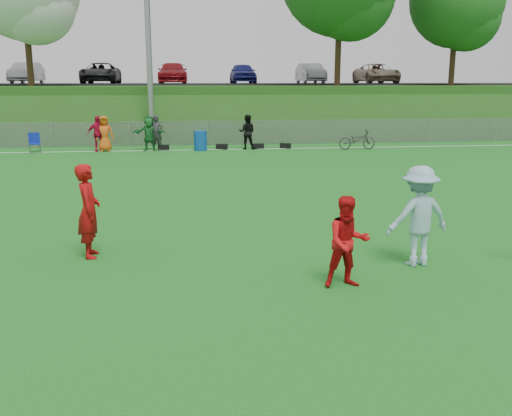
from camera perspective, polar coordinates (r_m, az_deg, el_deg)
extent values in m
plane|color=#145F1A|center=(10.67, 0.23, -5.68)|extent=(120.00, 120.00, 0.00)
cube|color=white|center=(28.27, -4.48, 5.84)|extent=(60.00, 0.10, 0.01)
cube|color=gray|center=(30.19, -4.69, 7.41)|extent=(58.00, 0.02, 1.20)
cube|color=gray|center=(30.14, -4.71, 8.64)|extent=(58.00, 0.04, 0.04)
cylinder|color=gray|center=(31.00, -10.76, 17.37)|extent=(0.30, 0.30, 12.00)
cube|color=#264E16|center=(41.10, -5.41, 10.05)|extent=(120.00, 18.00, 3.00)
cube|color=black|center=(43.06, -5.54, 12.23)|extent=(120.00, 12.00, 0.10)
cylinder|color=black|center=(36.26, -22.03, 17.18)|extent=(0.36, 0.36, 7.50)
sphere|color=beige|center=(35.91, -21.28, 18.50)|extent=(4.50, 4.50, 4.50)
cylinder|color=black|center=(35.98, 8.32, 18.78)|extent=(0.36, 0.36, 8.50)
cylinder|color=black|center=(40.10, 19.26, 16.52)|extent=(0.36, 0.36, 7.00)
sphere|color=#124414|center=(40.27, 19.45, 18.99)|extent=(5.88, 5.88, 5.88)
sphere|color=#124414|center=(40.15, 20.34, 17.44)|extent=(4.20, 4.20, 4.20)
imported|color=gray|center=(43.38, -21.97, 12.42)|extent=(1.52, 4.37, 1.44)
imported|color=black|center=(42.42, -15.26, 12.89)|extent=(2.39, 5.18, 1.44)
imported|color=maroon|center=(42.05, -8.32, 13.20)|extent=(2.02, 4.96, 1.44)
imported|color=navy|center=(42.26, -1.34, 13.32)|extent=(1.70, 4.23, 1.44)
imported|color=gray|center=(43.06, 5.47, 13.26)|extent=(1.52, 4.37, 1.44)
imported|color=gray|center=(44.41, 11.95, 13.03)|extent=(2.39, 5.18, 1.44)
imported|color=red|center=(28.45, -15.55, 7.17)|extent=(1.05, 0.57, 1.69)
imported|color=#DB5714|center=(28.40, -14.91, 7.20)|extent=(0.87, 0.60, 1.69)
imported|color=#1E712F|center=(28.20, -10.63, 7.37)|extent=(1.58, 0.54, 1.69)
imported|color=#2B2B2D|center=(28.18, -9.93, 7.40)|extent=(0.70, 0.54, 1.69)
imported|color=black|center=(28.32, -0.89, 7.61)|extent=(0.96, 0.82, 1.69)
cube|color=black|center=(28.34, -9.23, 5.99)|extent=(0.56, 0.31, 0.26)
cube|color=black|center=(28.38, -3.44, 6.14)|extent=(0.61, 0.42, 0.26)
cube|color=black|center=(28.56, 0.21, 6.20)|extent=(0.58, 0.35, 0.26)
cube|color=black|center=(28.76, 2.96, 6.24)|extent=(0.60, 0.41, 0.26)
imported|color=#A30B0C|center=(11.38, -16.39, -0.28)|extent=(0.49, 0.70, 1.82)
imported|color=red|center=(9.47, 9.18, -3.38)|extent=(0.77, 0.61, 1.53)
imported|color=#90B6C8|center=(10.83, 15.95, -0.80)|extent=(1.28, 0.85, 1.86)
cylinder|color=#0D4193|center=(27.98, -5.58, 6.72)|extent=(0.75, 0.75, 0.95)
cube|color=navy|center=(29.02, -21.26, 6.01)|extent=(0.63, 0.63, 0.05)
cube|color=navy|center=(29.24, -21.31, 6.55)|extent=(0.50, 0.18, 0.51)
imported|color=#2D2D30|center=(28.66, 10.07, 6.73)|extent=(1.82, 0.65, 0.96)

